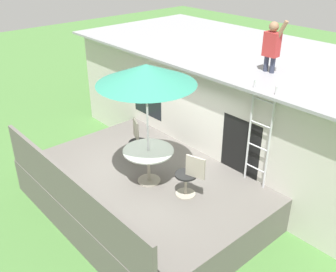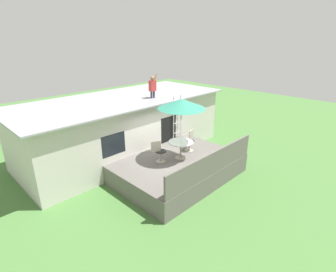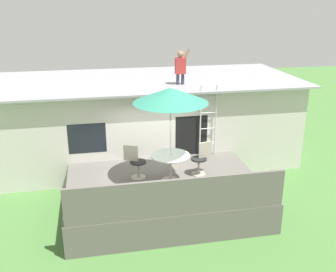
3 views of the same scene
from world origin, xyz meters
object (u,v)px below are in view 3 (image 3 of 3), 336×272
patio_table (170,161)px  patio_chair_left (136,162)px  patio_umbrella (171,95)px  patio_chair_right (201,159)px  step_ladder (208,121)px  person_figure (181,65)px

patio_table → patio_chair_left: 0.97m
patio_chair_left → patio_table: bearing=-0.0°
patio_table → patio_chair_left: bearing=156.1°
patio_umbrella → patio_chair_right: bearing=16.5°
patio_table → patio_umbrella: 1.76m
patio_table → patio_umbrella: bearing=45.0°
patio_table → patio_chair_left: size_ratio=1.13×
patio_umbrella → step_ladder: 2.53m
person_figure → patio_chair_left: (-1.74, -2.24, -2.18)m
step_ladder → patio_chair_right: (-0.58, -1.34, -0.64)m
patio_umbrella → person_figure: 2.79m
patio_table → person_figure: person_figure is taller
patio_table → step_ladder: step_ladder is taller
step_ladder → person_figure: (-0.64, 1.02, 1.54)m
step_ladder → person_figure: person_figure is taller
step_ladder → patio_chair_left: size_ratio=2.39×
step_ladder → person_figure: bearing=122.0°
patio_umbrella → person_figure: (0.86, 2.63, 0.29)m
step_ladder → patio_chair_right: step_ladder is taller
patio_table → patio_chair_right: (0.92, 0.27, -0.13)m
step_ladder → patio_table: bearing=-132.9°
person_figure → patio_chair_left: 3.58m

